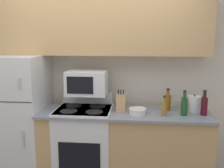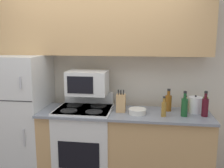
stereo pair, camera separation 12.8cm
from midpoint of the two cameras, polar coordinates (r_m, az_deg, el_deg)
name	(u,v)px [view 2 (the right image)]	position (r m, az deg, el deg)	size (l,w,h in m)	color
wall_back	(101,78)	(3.53, -1.51, 1.35)	(8.00, 0.05, 2.55)	beige
lower_cabinets	(124,147)	(3.29, 3.89, -14.11)	(2.10, 0.63, 0.93)	tan
refrigerator	(20,115)	(3.60, -19.39, -6.69)	(0.75, 0.73, 1.61)	silver
upper_cabinets	(98,27)	(3.29, -2.16, 13.00)	(2.86, 0.34, 0.73)	tan
stove	(85,143)	(3.34, -5.13, -13.24)	(0.70, 0.61, 1.12)	silver
microwave	(88,83)	(3.20, -4.46, 0.33)	(0.50, 0.37, 0.30)	silver
knife_block	(121,103)	(3.08, 3.24, -4.36)	(0.11, 0.11, 0.28)	tan
bowl	(137,111)	(3.03, 7.03, -6.20)	(0.21, 0.21, 0.07)	silver
bottle_wine_green	(184,106)	(3.04, 17.40, -4.92)	(0.08, 0.08, 0.30)	#194C23
bottle_whiskey	(168,102)	(3.21, 13.87, -4.10)	(0.08, 0.08, 0.28)	brown
bottle_cooking_spray	(185,106)	(3.18, 17.52, -4.87)	(0.06, 0.06, 0.22)	gold
bottle_wine_red	(205,107)	(3.12, 21.61, -4.82)	(0.08, 0.08, 0.30)	#470F19
bottle_olive_oil	(205,103)	(3.33, 21.58, -4.16)	(0.06, 0.06, 0.26)	#5B6619
bottle_vinegar	(164,109)	(2.98, 12.96, -5.52)	(0.06, 0.06, 0.24)	olive
kettle	(195,105)	(3.23, 19.57, -4.51)	(0.16, 0.16, 0.22)	white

